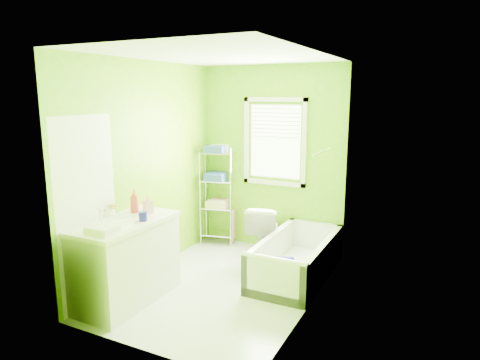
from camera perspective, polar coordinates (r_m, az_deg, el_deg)
The scene contains 9 objects.
ground at distance 5.17m, azimuth -2.23°, elevation -13.85°, with size 2.90×2.90×0.00m, color silver.
room_envelope at distance 4.72m, azimuth -2.37°, elevation 3.40°, with size 2.14×2.94×2.62m.
window at distance 5.97m, azimuth 4.66°, elevation 5.70°, with size 0.92×0.05×1.22m.
door at distance 4.68m, azimuth -19.65°, elevation -4.18°, with size 0.09×0.80×2.00m.
right_wall_decor at distance 4.35m, azimuth 9.59°, elevation -0.48°, with size 0.04×1.48×1.17m.
bathtub at distance 5.37m, azimuth 7.47°, elevation -11.02°, with size 0.74×1.60×0.52m.
toilet at distance 5.90m, azimuth 3.22°, elevation -6.73°, with size 0.41×0.72×0.73m, color white.
vanity at distance 4.80m, azimuth -14.97°, elevation -10.09°, with size 0.61×1.19×1.15m.
wire_shelf_unit at distance 6.32m, azimuth -2.91°, elevation -0.58°, with size 0.54×0.45×1.47m.
Camera 1 is at (2.25, -4.10, 2.20)m, focal length 32.00 mm.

